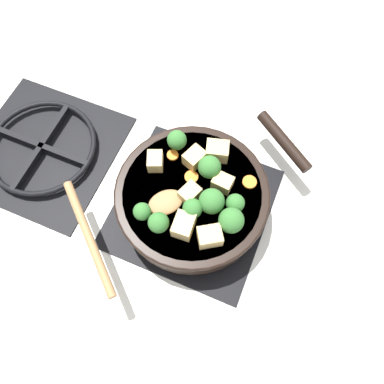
# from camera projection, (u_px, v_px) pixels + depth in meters

# --- Properties ---
(ground_plane) EXTENTS (2.40, 2.40, 0.00)m
(ground_plane) POSITION_uv_depth(u_px,v_px,m) (192.00, 208.00, 0.79)
(ground_plane) COLOR white
(front_burner_grate) EXTENTS (0.31, 0.31, 0.03)m
(front_burner_grate) POSITION_uv_depth(u_px,v_px,m) (192.00, 206.00, 0.78)
(front_burner_grate) COLOR black
(front_burner_grate) RESTS_ON ground_plane
(rear_burner_grate) EXTENTS (0.31, 0.31, 0.03)m
(rear_burner_grate) POSITION_uv_depth(u_px,v_px,m) (43.00, 148.00, 0.83)
(rear_burner_grate) COLOR black
(rear_burner_grate) RESTS_ON ground_plane
(skillet_pan) EXTENTS (0.39, 0.35, 0.06)m
(skillet_pan) POSITION_uv_depth(u_px,v_px,m) (193.00, 197.00, 0.73)
(skillet_pan) COLOR black
(skillet_pan) RESTS_ON front_burner_grate
(wooden_spoon) EXTENTS (0.24, 0.23, 0.02)m
(wooden_spoon) POSITION_uv_depth(u_px,v_px,m) (123.00, 222.00, 0.68)
(wooden_spoon) COLOR #A87A4C
(wooden_spoon) RESTS_ON skillet_pan
(tofu_cube_center_large) EXTENTS (0.04, 0.04, 0.03)m
(tofu_cube_center_large) POSITION_uv_depth(u_px,v_px,m) (155.00, 161.00, 0.72)
(tofu_cube_center_large) COLOR #DBB770
(tofu_cube_center_large) RESTS_ON skillet_pan
(tofu_cube_near_handle) EXTENTS (0.05, 0.04, 0.03)m
(tofu_cube_near_handle) POSITION_uv_depth(u_px,v_px,m) (194.00, 158.00, 0.72)
(tofu_cube_near_handle) COLOR #DBB770
(tofu_cube_near_handle) RESTS_ON skillet_pan
(tofu_cube_east_chunk) EXTENTS (0.03, 0.04, 0.03)m
(tofu_cube_east_chunk) POSITION_uv_depth(u_px,v_px,m) (222.00, 183.00, 0.70)
(tofu_cube_east_chunk) COLOR #DBB770
(tofu_cube_east_chunk) RESTS_ON skillet_pan
(tofu_cube_west_chunk) EXTENTS (0.05, 0.04, 0.03)m
(tofu_cube_west_chunk) POSITION_uv_depth(u_px,v_px,m) (184.00, 226.00, 0.67)
(tofu_cube_west_chunk) COLOR #DBB770
(tofu_cube_west_chunk) RESTS_ON skillet_pan
(tofu_cube_back_piece) EXTENTS (0.05, 0.05, 0.03)m
(tofu_cube_back_piece) POSITION_uv_depth(u_px,v_px,m) (210.00, 236.00, 0.66)
(tofu_cube_back_piece) COLOR #DBB770
(tofu_cube_back_piece) RESTS_ON skillet_pan
(tofu_cube_front_piece) EXTENTS (0.05, 0.05, 0.03)m
(tofu_cube_front_piece) POSITION_uv_depth(u_px,v_px,m) (217.00, 151.00, 0.73)
(tofu_cube_front_piece) COLOR #DBB770
(tofu_cube_front_piece) RESTS_ON skillet_pan
(tofu_cube_mid_small) EXTENTS (0.05, 0.04, 0.03)m
(tofu_cube_mid_small) POSITION_uv_depth(u_px,v_px,m) (190.00, 194.00, 0.69)
(tofu_cube_mid_small) COLOR #DBB770
(tofu_cube_mid_small) RESTS_ON skillet_pan
(broccoli_floret_near_spoon) EXTENTS (0.05, 0.05, 0.05)m
(broccoli_floret_near_spoon) POSITION_uv_depth(u_px,v_px,m) (212.00, 201.00, 0.67)
(broccoli_floret_near_spoon) COLOR #709956
(broccoli_floret_near_spoon) RESTS_ON skillet_pan
(broccoli_floret_center_top) EXTENTS (0.04, 0.04, 0.05)m
(broccoli_floret_center_top) POSITION_uv_depth(u_px,v_px,m) (177.00, 140.00, 0.73)
(broccoli_floret_center_top) COLOR #709956
(broccoli_floret_center_top) RESTS_ON skillet_pan
(broccoli_floret_east_rim) EXTENTS (0.04, 0.04, 0.05)m
(broccoli_floret_east_rim) POSITION_uv_depth(u_px,v_px,m) (159.00, 223.00, 0.66)
(broccoli_floret_east_rim) COLOR #709956
(broccoli_floret_east_rim) RESTS_ON skillet_pan
(broccoli_floret_west_rim) EXTENTS (0.04, 0.04, 0.04)m
(broccoli_floret_west_rim) POSITION_uv_depth(u_px,v_px,m) (193.00, 209.00, 0.67)
(broccoli_floret_west_rim) COLOR #709956
(broccoli_floret_west_rim) RESTS_ON skillet_pan
(broccoli_floret_north_edge) EXTENTS (0.05, 0.05, 0.05)m
(broccoli_floret_north_edge) POSITION_uv_depth(u_px,v_px,m) (231.00, 220.00, 0.66)
(broccoli_floret_north_edge) COLOR #709956
(broccoli_floret_north_edge) RESTS_ON skillet_pan
(broccoli_floret_south_cluster) EXTENTS (0.04, 0.04, 0.05)m
(broccoli_floret_south_cluster) POSITION_uv_depth(u_px,v_px,m) (210.00, 167.00, 0.70)
(broccoli_floret_south_cluster) COLOR #709956
(broccoli_floret_south_cluster) RESTS_ON skillet_pan
(broccoli_floret_mid_floret) EXTENTS (0.03, 0.03, 0.04)m
(broccoli_floret_mid_floret) POSITION_uv_depth(u_px,v_px,m) (236.00, 201.00, 0.68)
(broccoli_floret_mid_floret) COLOR #709956
(broccoli_floret_mid_floret) RESTS_ON skillet_pan
(broccoli_floret_small_inner) EXTENTS (0.03, 0.03, 0.04)m
(broccoli_floret_small_inner) POSITION_uv_depth(u_px,v_px,m) (142.00, 212.00, 0.67)
(broccoli_floret_small_inner) COLOR #709956
(broccoli_floret_small_inner) RESTS_ON skillet_pan
(carrot_slice_orange_thin) EXTENTS (0.02, 0.02, 0.01)m
(carrot_slice_orange_thin) POSITION_uv_depth(u_px,v_px,m) (173.00, 155.00, 0.74)
(carrot_slice_orange_thin) COLOR orange
(carrot_slice_orange_thin) RESTS_ON skillet_pan
(carrot_slice_near_center) EXTENTS (0.03, 0.03, 0.01)m
(carrot_slice_near_center) POSITION_uv_depth(u_px,v_px,m) (249.00, 182.00, 0.72)
(carrot_slice_near_center) COLOR orange
(carrot_slice_near_center) RESTS_ON skillet_pan
(carrot_slice_edge_slice) EXTENTS (0.03, 0.03, 0.01)m
(carrot_slice_edge_slice) POSITION_uv_depth(u_px,v_px,m) (191.00, 177.00, 0.72)
(carrot_slice_edge_slice) COLOR orange
(carrot_slice_edge_slice) RESTS_ON skillet_pan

